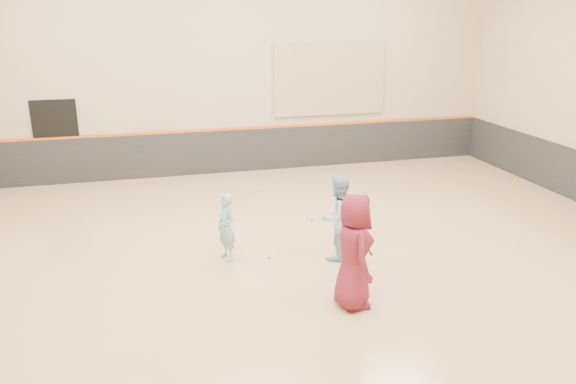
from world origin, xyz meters
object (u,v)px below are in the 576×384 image
object	(u,v)px
instructor	(338,217)
spare_racket	(260,190)
girl	(226,227)
young_man	(354,251)

from	to	relation	value
instructor	spare_racket	world-z (taller)	instructor
girl	instructor	size ratio (longest dim) A/B	0.78
girl	instructor	bearing A→B (deg)	55.56
spare_racket	girl	bearing A→B (deg)	-110.95
instructor	young_man	size ratio (longest dim) A/B	0.88
young_man	spare_racket	distance (m)	5.85
instructor	young_man	world-z (taller)	young_man
instructor	young_man	bearing A→B (deg)	56.99
young_man	spare_racket	bearing A→B (deg)	3.30
girl	spare_racket	distance (m)	3.92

